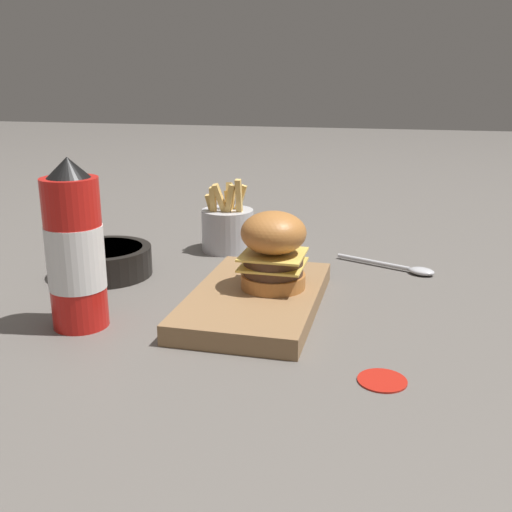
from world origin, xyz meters
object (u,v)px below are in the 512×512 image
object	(u,v)px
burger	(273,250)
ketchup_bottle	(75,251)
serving_board	(256,299)
fries_basket	(228,228)
side_bowl	(104,260)
spoon	(406,268)

from	to	relation	value
burger	ketchup_bottle	size ratio (longest dim) A/B	0.50
serving_board	burger	distance (m)	0.07
burger	fries_basket	world-z (taller)	fries_basket
side_bowl	spoon	distance (m)	0.50
burger	spoon	xyz separation A→B (m)	(0.20, -0.18, -0.08)
ketchup_bottle	side_bowl	size ratio (longest dim) A/B	1.44
burger	side_bowl	distance (m)	0.31
fries_basket	spoon	bearing A→B (deg)	-99.31
serving_board	burger	world-z (taller)	burger
ketchup_bottle	spoon	world-z (taller)	ketchup_bottle
fries_basket	ketchup_bottle	bearing A→B (deg)	167.30
serving_board	spoon	size ratio (longest dim) A/B	1.76
serving_board	burger	bearing A→B (deg)	-46.79
fries_basket	spoon	xyz separation A→B (m)	(-0.05, -0.32, -0.04)
serving_board	ketchup_bottle	world-z (taller)	ketchup_bottle
fries_basket	side_bowl	xyz separation A→B (m)	(-0.19, 0.15, -0.02)
fries_basket	side_bowl	size ratio (longest dim) A/B	0.90
side_bowl	spoon	xyz separation A→B (m)	(0.13, -0.48, -0.02)
ketchup_bottle	side_bowl	distance (m)	0.22
ketchup_bottle	spoon	bearing A→B (deg)	-51.17
ketchup_bottle	spoon	xyz separation A→B (m)	(0.33, -0.41, -0.10)
burger	fries_basket	xyz separation A→B (m)	(0.25, 0.14, -0.04)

